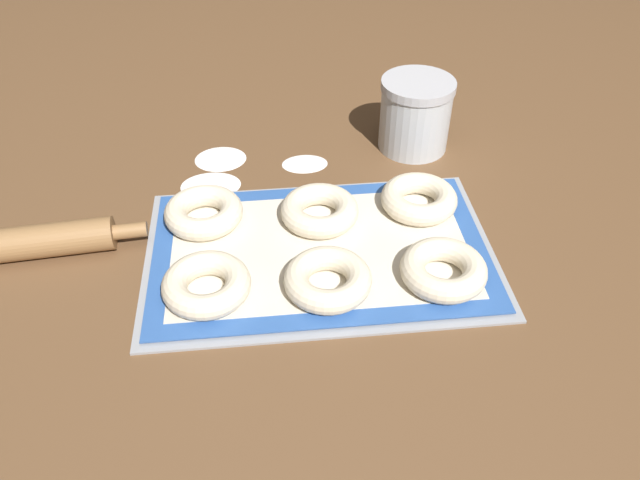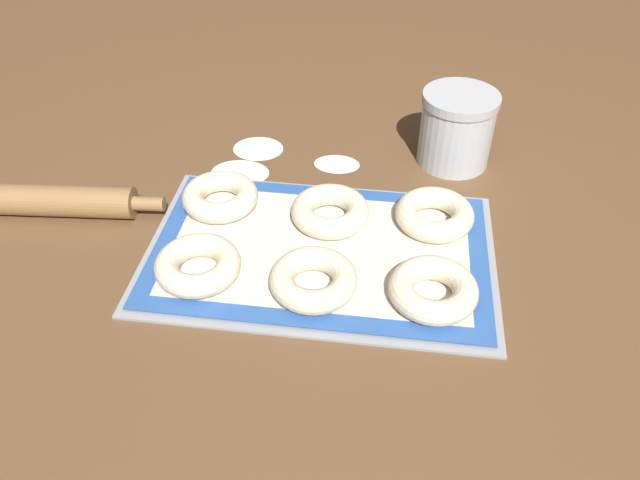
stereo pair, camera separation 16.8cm
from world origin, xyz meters
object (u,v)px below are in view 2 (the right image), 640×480
object	(u,v)px
bagel_front_right	(433,289)
flour_canister	(457,129)
bagel_front_center	(313,279)
bagel_back_right	(434,214)
bagel_front_left	(198,265)
bagel_back_left	(220,196)
baking_tray	(320,252)
rolling_pin	(38,200)
bagel_back_center	(330,211)

from	to	relation	value
bagel_front_right	flour_canister	bearing A→B (deg)	84.15
bagel_front_center	bagel_front_right	world-z (taller)	same
bagel_back_right	flour_canister	xyz separation A→B (m)	(0.04, 0.20, 0.04)
bagel_front_left	flour_canister	xyz separation A→B (m)	(0.37, 0.37, 0.04)
bagel_front_right	bagel_back_left	xyz separation A→B (m)	(-0.35, 0.17, 0.00)
baking_tray	bagel_back_left	size ratio (longest dim) A/B	4.25
bagel_front_right	flour_canister	xyz separation A→B (m)	(0.04, 0.37, 0.04)
bagel_front_right	rolling_pin	bearing A→B (deg)	169.08
bagel_front_right	bagel_back_left	size ratio (longest dim) A/B	1.00
baking_tray	bagel_front_center	size ratio (longest dim) A/B	4.25
bagel_back_center	flour_canister	world-z (taller)	flour_canister
bagel_front_left	bagel_back_right	distance (m)	0.38
bagel_front_left	bagel_back_right	size ratio (longest dim) A/B	1.00
bagel_front_center	bagel_front_right	bearing A→B (deg)	0.84
baking_tray	rolling_pin	xyz separation A→B (m)	(-0.47, 0.04, 0.02)
bagel_front_right	bagel_back_center	bearing A→B (deg)	136.32
bagel_front_right	bagel_back_right	distance (m)	0.17
bagel_back_left	rolling_pin	world-z (taller)	rolling_pin
bagel_back_left	baking_tray	bearing A→B (deg)	-26.04
bagel_front_center	bagel_front_right	distance (m)	0.17
bagel_back_center	baking_tray	bearing A→B (deg)	-95.35
baking_tray	bagel_back_right	xyz separation A→B (m)	(0.17, 0.09, 0.03)
bagel_back_center	rolling_pin	bearing A→B (deg)	-176.28
bagel_back_center	bagel_front_left	bearing A→B (deg)	-139.30
baking_tray	bagel_back_center	world-z (taller)	bagel_back_center
rolling_pin	bagel_front_center	bearing A→B (deg)	-14.90
bagel_front_right	flour_canister	world-z (taller)	flour_canister
bagel_front_right	bagel_back_left	distance (m)	0.38
bagel_front_center	flour_canister	xyz separation A→B (m)	(0.21, 0.37, 0.04)
bagel_back_right	rolling_pin	distance (m)	0.64
bagel_front_left	bagel_front_right	bearing A→B (deg)	-0.86
bagel_back_right	baking_tray	bearing A→B (deg)	-153.44
bagel_front_center	flour_canister	size ratio (longest dim) A/B	0.93
bagel_back_left	bagel_back_center	xyz separation A→B (m)	(0.18, -0.01, 0.00)
bagel_front_center	bagel_back_center	size ratio (longest dim) A/B	1.00
bagel_front_left	bagel_back_left	size ratio (longest dim) A/B	1.00
baking_tray	flour_canister	bearing A→B (deg)	54.45
bagel_front_left	bagel_back_left	world-z (taller)	same
bagel_back_left	bagel_back_right	size ratio (longest dim) A/B	1.00
bagel_front_center	flour_canister	distance (m)	0.43
bagel_front_left	bagel_back_left	distance (m)	0.16
bagel_front_center	flour_canister	world-z (taller)	flour_canister
bagel_back_center	bagel_back_right	xyz separation A→B (m)	(0.16, 0.01, 0.00)
bagel_front_left	bagel_back_left	xyz separation A→B (m)	(-0.01, 0.16, 0.00)
bagel_back_right	rolling_pin	world-z (taller)	rolling_pin
baking_tray	bagel_front_right	size ratio (longest dim) A/B	4.25
baking_tray	rolling_pin	distance (m)	0.47
baking_tray	bagel_back_right	bearing A→B (deg)	26.56
rolling_pin	bagel_back_center	bearing A→B (deg)	3.72
flour_canister	rolling_pin	distance (m)	0.72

